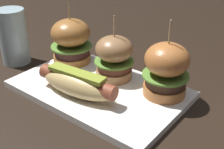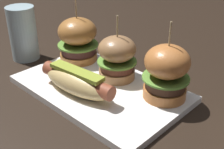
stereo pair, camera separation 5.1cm
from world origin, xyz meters
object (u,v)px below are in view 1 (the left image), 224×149
hot_dog (77,83)px  slider_right (166,69)px  slider_center (114,57)px  water_glass (13,37)px  slider_left (71,40)px  platter_main (99,89)px

hot_dog → slider_right: 0.17m
hot_dog → slider_right: (0.13, 0.11, 0.03)m
slider_center → water_glass: (-0.26, -0.07, 0.01)m
slider_left → slider_right: bearing=0.9°
hot_dog → water_glass: size_ratio=1.30×
slider_left → slider_right: 0.25m
platter_main → water_glass: (-0.26, -0.02, 0.06)m
platter_main → slider_left: size_ratio=2.35×
slider_center → slider_right: bearing=3.1°
platter_main → slider_left: 0.15m
platter_main → hot_dog: size_ratio=2.00×
platter_main → water_glass: water_glass is taller
slider_right → platter_main: bearing=-154.1°
hot_dog → slider_center: size_ratio=1.26×
slider_left → hot_dog: bearing=-41.4°
platter_main → slider_right: (0.12, 0.06, 0.06)m
water_glass → slider_left: bearing=28.6°
hot_dog → slider_center: slider_center is taller
slider_center → hot_dog: bearing=-97.0°
slider_left → water_glass: slider_left is taller
platter_main → hot_dog: bearing=-104.1°
hot_dog → slider_right: bearing=39.2°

